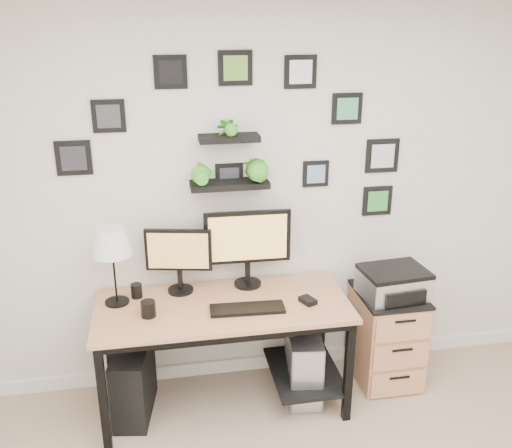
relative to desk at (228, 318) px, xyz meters
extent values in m
plane|color=silver|center=(0.36, 0.33, 0.67)|extent=(4.00, 0.00, 4.00)
cube|color=white|center=(0.36, 0.32, -0.58)|extent=(4.00, 0.03, 0.10)
cube|color=tan|center=(-0.04, -0.04, 0.11)|extent=(1.60, 0.70, 0.03)
cube|color=black|center=(-0.04, -0.04, 0.07)|extent=(1.54, 0.64, 0.05)
cube|color=black|center=(-0.04, 0.29, -0.17)|extent=(1.44, 0.02, 0.41)
cube|color=black|center=(0.51, -0.04, -0.45)|extent=(0.45, 0.63, 0.03)
cube|color=black|center=(-0.79, -0.34, -0.27)|extent=(0.05, 0.05, 0.72)
cube|color=black|center=(-0.79, 0.26, -0.27)|extent=(0.05, 0.05, 0.72)
cube|color=black|center=(0.71, -0.34, -0.27)|extent=(0.05, 0.05, 0.72)
cube|color=black|center=(0.71, 0.26, -0.27)|extent=(0.05, 0.05, 0.72)
cylinder|color=black|center=(-0.29, 0.19, 0.13)|extent=(0.20, 0.20, 0.02)
cylinder|color=black|center=(-0.29, 0.19, 0.21)|extent=(0.04, 0.04, 0.15)
cube|color=black|center=(-0.29, 0.19, 0.42)|extent=(0.43, 0.12, 0.28)
cube|color=tan|center=(-0.29, 0.17, 0.42)|extent=(0.38, 0.08, 0.24)
cylinder|color=black|center=(0.16, 0.20, 0.13)|extent=(0.19, 0.19, 0.02)
cylinder|color=black|center=(0.16, 0.20, 0.22)|extent=(0.04, 0.04, 0.16)
cube|color=black|center=(0.16, 0.20, 0.47)|extent=(0.57, 0.05, 0.36)
cube|color=tan|center=(0.16, 0.18, 0.47)|extent=(0.51, 0.02, 0.31)
cube|color=black|center=(0.10, -0.14, 0.14)|extent=(0.47, 0.17, 0.02)
cube|color=black|center=(0.50, -0.12, 0.14)|extent=(0.11, 0.13, 0.03)
cylinder|color=black|center=(-0.69, 0.10, 0.13)|extent=(0.15, 0.15, 0.01)
cylinder|color=black|center=(-0.69, 0.10, 0.36)|extent=(0.01, 0.01, 0.46)
cone|color=white|center=(-0.69, 0.10, 0.54)|extent=(0.25, 0.25, 0.17)
cylinder|color=black|center=(-0.50, -0.11, 0.17)|extent=(0.09, 0.09, 0.10)
cylinder|color=black|center=(-0.57, 0.16, 0.17)|extent=(0.07, 0.07, 0.09)
cube|color=black|center=(-0.63, -0.02, -0.39)|extent=(0.29, 0.51, 0.48)
cube|color=gray|center=(0.51, -0.01, -0.39)|extent=(0.27, 0.50, 0.48)
cube|color=silver|center=(0.48, -0.25, -0.39)|extent=(0.19, 0.04, 0.44)
cube|color=tan|center=(1.13, 0.06, -0.30)|extent=(0.42, 0.50, 0.65)
cube|color=black|center=(1.13, 0.06, 0.03)|extent=(0.43, 0.51, 0.02)
cube|color=tan|center=(1.13, -0.19, -0.52)|extent=(0.39, 0.02, 0.18)
cylinder|color=black|center=(1.13, -0.21, -0.46)|extent=(0.14, 0.02, 0.02)
cube|color=tan|center=(1.13, -0.19, -0.30)|extent=(0.39, 0.02, 0.18)
cylinder|color=black|center=(1.13, -0.21, -0.24)|extent=(0.14, 0.02, 0.02)
cube|color=tan|center=(1.13, -0.19, -0.08)|extent=(0.39, 0.02, 0.18)
cylinder|color=black|center=(1.13, -0.21, -0.02)|extent=(0.14, 0.02, 0.02)
cube|color=silver|center=(1.13, 0.03, 0.13)|extent=(0.45, 0.37, 0.16)
cube|color=black|center=(1.13, 0.03, 0.22)|extent=(0.45, 0.37, 0.03)
cube|color=black|center=(1.15, -0.15, 0.10)|extent=(0.29, 0.05, 0.10)
cube|color=black|center=(0.06, 0.24, 0.82)|extent=(0.50, 0.18, 0.04)
cube|color=black|center=(0.06, 0.23, 1.12)|extent=(0.38, 0.15, 0.04)
imported|color=green|center=(-0.11, 0.24, 0.98)|extent=(0.15, 0.12, 0.27)
imported|color=green|center=(0.23, 0.24, 0.98)|extent=(0.15, 0.15, 0.27)
imported|color=green|center=(0.06, 0.23, 1.27)|extent=(0.13, 0.09, 0.25)
cube|color=black|center=(0.52, 0.32, 1.50)|extent=(0.20, 0.02, 0.20)
cube|color=white|center=(0.52, 0.31, 1.50)|extent=(0.14, 0.00, 0.14)
cube|color=black|center=(1.10, 0.32, 0.63)|extent=(0.21, 0.02, 0.21)
cube|color=green|center=(1.10, 0.31, 0.63)|extent=(0.14, 0.00, 0.14)
cube|color=black|center=(0.12, 0.32, 1.53)|extent=(0.21, 0.02, 0.21)
cube|color=#619632|center=(0.12, 0.31, 1.53)|extent=(0.15, 0.00, 0.15)
cube|color=black|center=(-0.66, 0.32, 1.27)|extent=(0.20, 0.02, 0.20)
cube|color=#34353A|center=(-0.66, 0.31, 1.27)|extent=(0.14, 0.00, 0.14)
cube|color=black|center=(-0.28, 0.32, 1.52)|extent=(0.20, 0.02, 0.20)
cube|color=black|center=(-0.28, 0.31, 1.52)|extent=(0.14, 0.00, 0.14)
cube|color=black|center=(1.11, 0.32, 0.95)|extent=(0.23, 0.02, 0.23)
cube|color=silver|center=(1.11, 0.31, 0.95)|extent=(0.16, 0.00, 0.16)
cube|color=black|center=(0.65, 0.32, 0.84)|extent=(0.18, 0.02, 0.18)
cube|color=#688DB6|center=(0.65, 0.31, 0.84)|extent=(0.12, 0.00, 0.12)
cube|color=black|center=(-0.89, 0.32, 1.02)|extent=(0.21, 0.02, 0.21)
cube|color=#25272D|center=(-0.89, 0.31, 1.02)|extent=(0.15, 0.00, 0.15)
cube|color=black|center=(0.84, 0.32, 1.27)|extent=(0.20, 0.02, 0.20)
cube|color=#449761|center=(0.84, 0.31, 1.27)|extent=(0.14, 0.00, 0.14)
cube|color=black|center=(0.07, 0.32, 0.85)|extent=(0.18, 0.02, 0.18)
cube|color=#302F35|center=(0.07, 0.31, 0.85)|extent=(0.13, 0.00, 0.13)
camera|label=1|loc=(-0.40, -3.21, 1.85)|focal=40.00mm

